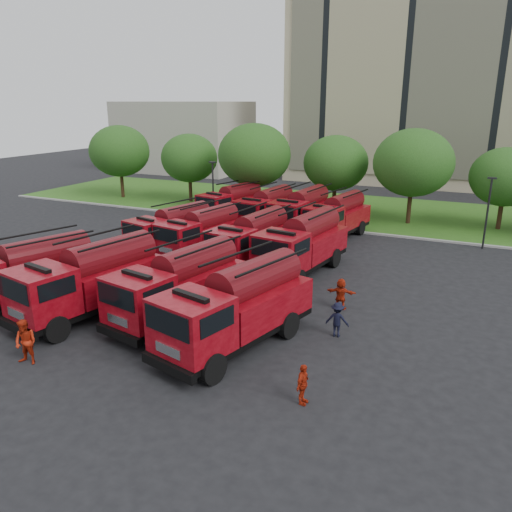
{
  "coord_description": "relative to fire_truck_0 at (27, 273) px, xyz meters",
  "views": [
    {
      "loc": [
        11.63,
        -20.64,
        10.12
      ],
      "look_at": [
        0.45,
        3.56,
        1.8
      ],
      "focal_mm": 35.0,
      "sensor_mm": 36.0,
      "label": 1
    }
  ],
  "objects": [
    {
      "name": "ground",
      "position": [
        9.2,
        3.66,
        -1.69
      ],
      "size": [
        140.0,
        140.0,
        0.0
      ],
      "primitive_type": "plane",
      "color": "black",
      "rests_on": "ground"
    },
    {
      "name": "lawn",
      "position": [
        9.2,
        29.66,
        -1.63
      ],
      "size": [
        70.0,
        16.0,
        0.12
      ],
      "primitive_type": "cube",
      "color": "#255416",
      "rests_on": "ground"
    },
    {
      "name": "curb",
      "position": [
        9.2,
        21.56,
        -1.62
      ],
      "size": [
        70.0,
        0.3,
        0.14
      ],
      "primitive_type": "cube",
      "color": "gray",
      "rests_on": "ground"
    },
    {
      "name": "apartment_building",
      "position": [
        11.2,
        51.6,
        10.81
      ],
      "size": [
        30.0,
        14.18,
        25.0
      ],
      "color": "#C4AF92",
      "rests_on": "ground"
    },
    {
      "name": "side_building",
      "position": [
        -20.8,
        47.66,
        3.31
      ],
      "size": [
        18.0,
        12.0,
        10.0
      ],
      "primitive_type": "cube",
      "color": "#9B9789",
      "rests_on": "ground"
    },
    {
      "name": "tree_0",
      "position": [
        -14.8,
        25.66,
        3.33
      ],
      "size": [
        6.3,
        6.3,
        7.7
      ],
      "color": "#382314",
      "rests_on": "ground"
    },
    {
      "name": "tree_1",
      "position": [
        -6.8,
        26.66,
        2.86
      ],
      "size": [
        5.71,
        5.71,
        6.98
      ],
      "color": "#382314",
      "rests_on": "ground"
    },
    {
      "name": "tree_2",
      "position": [
        1.2,
        25.16,
        3.67
      ],
      "size": [
        6.72,
        6.72,
        8.22
      ],
      "color": "#382314",
      "rests_on": "ground"
    },
    {
      "name": "tree_3",
      "position": [
        8.2,
        27.66,
        3.0
      ],
      "size": [
        5.88,
        5.88,
        7.19
      ],
      "color": "#382314",
      "rests_on": "ground"
    },
    {
      "name": "tree_4",
      "position": [
        15.2,
        26.16,
        3.53
      ],
      "size": [
        6.55,
        6.55,
        8.01
      ],
      "color": "#382314",
      "rests_on": "ground"
    },
    {
      "name": "tree_5",
      "position": [
        22.2,
        27.16,
        2.66
      ],
      "size": [
        5.46,
        5.46,
        6.68
      ],
      "color": "#382314",
      "rests_on": "ground"
    },
    {
      "name": "lamp_post_0",
      "position": [
        -0.8,
        20.86,
        1.21
      ],
      "size": [
        0.6,
        0.25,
        5.11
      ],
      "color": "black",
      "rests_on": "ground"
    },
    {
      "name": "lamp_post_1",
      "position": [
        21.2,
        20.86,
        1.21
      ],
      "size": [
        0.6,
        0.25,
        5.11
      ],
      "color": "black",
      "rests_on": "ground"
    },
    {
      "name": "fire_truck_0",
      "position": [
        0.0,
        0.0,
        0.0
      ],
      "size": [
        4.78,
        7.77,
        3.35
      ],
      "rotation": [
        0.0,
        0.0,
        -0.33
      ],
      "color": "black",
      "rests_on": "ground"
    },
    {
      "name": "fire_truck_1",
      "position": [
        3.97,
        0.37,
        0.12
      ],
      "size": [
        4.25,
        8.25,
        3.58
      ],
      "rotation": [
        0.0,
        0.0,
        -0.21
      ],
      "color": "black",
      "rests_on": "ground"
    },
    {
      "name": "fire_truck_2",
      "position": [
        8.21,
        1.65,
        0.05
      ],
      "size": [
        4.02,
        7.96,
        3.46
      ],
      "rotation": [
        0.0,
        0.0,
        -0.19
      ],
      "color": "black",
      "rests_on": "ground"
    },
    {
      "name": "fire_truck_3",
      "position": [
        11.94,
        0.34,
        0.12
      ],
      "size": [
        4.57,
        8.32,
        3.6
      ],
      "rotation": [
        0.0,
        0.0,
        -0.25
      ],
      "color": "black",
      "rests_on": "ground"
    },
    {
      "name": "fire_truck_4",
      "position": [
        1.46,
        11.08,
        -0.1
      ],
      "size": [
        3.95,
        7.27,
        3.14
      ],
      "rotation": [
        0.0,
        0.0,
        -0.24
      ],
      "color": "black",
      "rests_on": "ground"
    },
    {
      "name": "fire_truck_5",
      "position": [
        3.81,
        11.11,
        -0.09
      ],
      "size": [
        3.64,
        7.29,
        3.17
      ],
      "rotation": [
        0.0,
        0.0,
        -0.19
      ],
      "color": "black",
      "rests_on": "ground"
    },
    {
      "name": "fire_truck_6",
      "position": [
        7.78,
        10.68,
        -0.01
      ],
      "size": [
        3.37,
        7.57,
        3.34
      ],
      "rotation": [
        0.0,
        0.0,
        -0.12
      ],
      "color": "black",
      "rests_on": "ground"
    },
    {
      "name": "fire_truck_7",
      "position": [
        11.18,
        10.62,
        0.12
      ],
      "size": [
        3.79,
        8.18,
        3.59
      ],
      "rotation": [
        0.0,
        0.0,
        -0.14
      ],
      "color": "black",
      "rests_on": "ground"
    },
    {
      "name": "fire_truck_8",
      "position": [
        1.04,
        20.95,
        -0.09
      ],
      "size": [
        3.92,
        7.34,
        3.18
      ],
      "rotation": [
        0.0,
        0.0,
        -0.23
      ],
      "color": "black",
      "rests_on": "ground"
    },
    {
      "name": "fire_truck_9",
      "position": [
        4.81,
        19.79,
        -0.04
      ],
      "size": [
        3.23,
        7.39,
        3.26
      ],
      "rotation": [
        0.0,
        0.0,
        -0.11
      ],
      "color": "black",
      "rests_on": "ground"
    },
    {
      "name": "fire_truck_10",
      "position": [
        7.89,
        19.69,
        0.05
      ],
      "size": [
        3.43,
        7.83,
        3.46
      ],
      "rotation": [
        0.0,
        0.0,
        -0.11
      ],
      "color": "black",
      "rests_on": "ground"
    },
    {
      "name": "fire_truck_11",
      "position": [
        10.87,
        19.45,
        -0.03
      ],
      "size": [
        3.72,
        7.55,
        3.29
      ],
      "rotation": [
        0.0,
        0.0,
        -0.18
      ],
      "color": "black",
      "rests_on": "ground"
    },
    {
      "name": "firefighter_0",
      "position": [
        9.98,
        -0.27,
        -1.69
      ],
      "size": [
        0.78,
        0.73,
        1.72
      ],
      "primitive_type": "imported",
      "rotation": [
        0.0,
        0.0,
        0.58
      ],
      "color": "#A2200C",
      "rests_on": "ground"
    },
    {
      "name": "firefighter_1",
      "position": [
        5.0,
        -4.59,
        -1.69
      ],
      "size": [
        0.97,
        0.61,
        1.89
      ],
      "primitive_type": "imported",
      "rotation": [
        0.0,
        0.0,
        0.12
      ],
      "color": "#A2200C",
      "rests_on": "ground"
    },
    {
      "name": "firefighter_2",
      "position": [
        15.96,
        -2.59,
        -1.69
      ],
      "size": [
        0.56,
        0.91,
        1.51
      ],
      "primitive_type": "imported",
      "rotation": [
        0.0,
        0.0,
        1.51
      ],
      "color": "#A2200C",
      "rests_on": "ground"
    },
    {
      "name": "firefighter_3",
      "position": [
        15.59,
        3.0,
        -1.69
      ],
      "size": [
        1.08,
        0.62,
        1.61
      ],
      "primitive_type": "imported",
      "rotation": [
        0.0,
        0.0,
        3.22
      ],
      "color": "black",
      "rests_on": "ground"
    },
    {
      "name": "firefighter_4",
      "position": [
        2.16,
        3.56,
        -1.69
      ],
      "size": [
        0.9,
        1.01,
        1.74
      ],
      "primitive_type": "imported",
      "rotation": [
        0.0,
        0.0,
        2.08
      ],
      "color": "#A2200C",
      "rests_on": "ground"
    },
    {
      "name": "firefighter_5",
      "position": [
        14.88,
        6.09,
        -1.69
      ],
      "size": [
        1.55,
        0.79,
        1.61
      ],
      "primitive_type": "imported",
      "rotation": [
        0.0,
        0.0,
        3.24
      ],
      "color": "#A2200C",
      "rests_on": "ground"
    }
  ]
}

